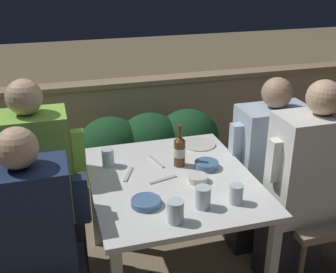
{
  "coord_description": "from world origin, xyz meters",
  "views": [
    {
      "loc": [
        -0.59,
        -1.98,
        1.88
      ],
      "look_at": [
        0.0,
        0.08,
        0.94
      ],
      "focal_mm": 45.0,
      "sensor_mm": 36.0,
      "label": 1
    }
  ],
  "objects_px": {
    "person_navy_jumper": "(39,241)",
    "person_blue_shirt": "(264,166)",
    "chair_right_far": "(290,172)",
    "beer_bottle": "(180,150)",
    "chair_left_far": "(11,212)",
    "person_green_blouse": "(43,187)",
    "chair_right_near": "(331,201)",
    "person_white_polo": "(305,188)"
  },
  "relations": [
    {
      "from": "person_navy_jumper",
      "to": "beer_bottle",
      "type": "bearing_deg",
      "value": 22.8
    },
    {
      "from": "chair_left_far",
      "to": "chair_right_near",
      "type": "distance_m",
      "value": 1.88
    },
    {
      "from": "chair_left_far",
      "to": "person_white_polo",
      "type": "distance_m",
      "value": 1.7
    },
    {
      "from": "chair_right_far",
      "to": "person_blue_shirt",
      "type": "xyz_separation_m",
      "value": [
        -0.2,
        0.0,
        0.08
      ]
    },
    {
      "from": "chair_right_near",
      "to": "beer_bottle",
      "type": "bearing_deg",
      "value": 159.63
    },
    {
      "from": "chair_right_far",
      "to": "person_navy_jumper",
      "type": "bearing_deg",
      "value": -165.92
    },
    {
      "from": "person_green_blouse",
      "to": "chair_right_near",
      "type": "distance_m",
      "value": 1.7
    },
    {
      "from": "person_green_blouse",
      "to": "chair_right_near",
      "type": "xyz_separation_m",
      "value": [
        1.65,
        -0.4,
        -0.13
      ]
    },
    {
      "from": "person_blue_shirt",
      "to": "beer_bottle",
      "type": "bearing_deg",
      "value": -174.12
    },
    {
      "from": "person_navy_jumper",
      "to": "chair_right_near",
      "type": "height_order",
      "value": "person_navy_jumper"
    },
    {
      "from": "person_navy_jumper",
      "to": "person_white_polo",
      "type": "distance_m",
      "value": 1.48
    },
    {
      "from": "chair_right_near",
      "to": "person_white_polo",
      "type": "height_order",
      "value": "person_white_polo"
    },
    {
      "from": "chair_left_far",
      "to": "chair_right_near",
      "type": "relative_size",
      "value": 1.0
    },
    {
      "from": "person_green_blouse",
      "to": "person_navy_jumper",
      "type": "bearing_deg",
      "value": -93.81
    },
    {
      "from": "chair_right_far",
      "to": "beer_bottle",
      "type": "relative_size",
      "value": 3.27
    },
    {
      "from": "chair_left_far",
      "to": "person_white_polo",
      "type": "height_order",
      "value": "person_white_polo"
    },
    {
      "from": "chair_right_near",
      "to": "person_blue_shirt",
      "type": "bearing_deg",
      "value": 123.32
    },
    {
      "from": "person_green_blouse",
      "to": "chair_right_near",
      "type": "bearing_deg",
      "value": -13.73
    },
    {
      "from": "person_navy_jumper",
      "to": "chair_right_near",
      "type": "distance_m",
      "value": 1.68
    },
    {
      "from": "chair_right_near",
      "to": "person_blue_shirt",
      "type": "xyz_separation_m",
      "value": [
        -0.25,
        0.38,
        0.08
      ]
    },
    {
      "from": "person_navy_jumper",
      "to": "beer_bottle",
      "type": "distance_m",
      "value": 0.92
    },
    {
      "from": "chair_left_far",
      "to": "person_navy_jumper",
      "type": "bearing_deg",
      "value": -68.96
    },
    {
      "from": "person_navy_jumper",
      "to": "person_blue_shirt",
      "type": "bearing_deg",
      "value": 15.93
    },
    {
      "from": "chair_left_far",
      "to": "chair_right_near",
      "type": "bearing_deg",
      "value": -12.33
    },
    {
      "from": "person_white_polo",
      "to": "beer_bottle",
      "type": "bearing_deg",
      "value": 154.35
    },
    {
      "from": "chair_left_far",
      "to": "person_blue_shirt",
      "type": "bearing_deg",
      "value": -0.8
    },
    {
      "from": "chair_left_far",
      "to": "person_green_blouse",
      "type": "relative_size",
      "value": 0.65
    },
    {
      "from": "person_blue_shirt",
      "to": "beer_bottle",
      "type": "xyz_separation_m",
      "value": [
        -0.61,
        -0.06,
        0.22
      ]
    },
    {
      "from": "chair_right_near",
      "to": "beer_bottle",
      "type": "relative_size",
      "value": 3.27
    },
    {
      "from": "person_green_blouse",
      "to": "person_blue_shirt",
      "type": "height_order",
      "value": "person_green_blouse"
    },
    {
      "from": "chair_right_far",
      "to": "person_blue_shirt",
      "type": "height_order",
      "value": "person_blue_shirt"
    },
    {
      "from": "person_navy_jumper",
      "to": "person_white_polo",
      "type": "bearing_deg",
      "value": 1.04
    },
    {
      "from": "person_navy_jumper",
      "to": "chair_left_far",
      "type": "relative_size",
      "value": 1.42
    },
    {
      "from": "chair_right_near",
      "to": "chair_right_far",
      "type": "bearing_deg",
      "value": 97.89
    },
    {
      "from": "chair_left_far",
      "to": "chair_right_far",
      "type": "height_order",
      "value": "same"
    },
    {
      "from": "person_navy_jumper",
      "to": "person_white_polo",
      "type": "xyz_separation_m",
      "value": [
        1.48,
        0.03,
        0.04
      ]
    },
    {
      "from": "person_green_blouse",
      "to": "person_white_polo",
      "type": "height_order",
      "value": "person_green_blouse"
    },
    {
      "from": "person_blue_shirt",
      "to": "person_navy_jumper",
      "type": "bearing_deg",
      "value": -164.07
    },
    {
      "from": "person_navy_jumper",
      "to": "chair_right_near",
      "type": "xyz_separation_m",
      "value": [
        1.67,
        0.03,
        -0.08
      ]
    },
    {
      "from": "chair_left_far",
      "to": "chair_right_far",
      "type": "bearing_deg",
      "value": -0.71
    },
    {
      "from": "chair_right_far",
      "to": "person_blue_shirt",
      "type": "relative_size",
      "value": 0.71
    },
    {
      "from": "person_green_blouse",
      "to": "chair_right_near",
      "type": "height_order",
      "value": "person_green_blouse"
    }
  ]
}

